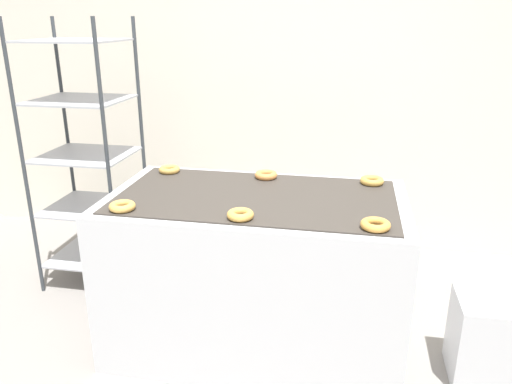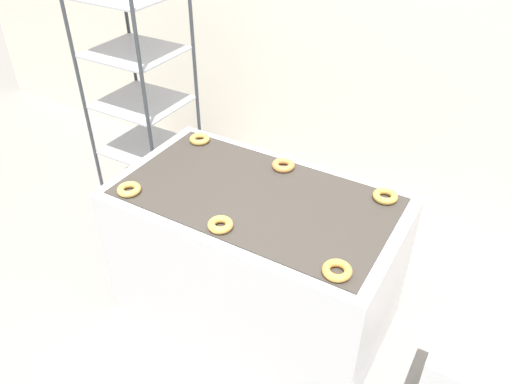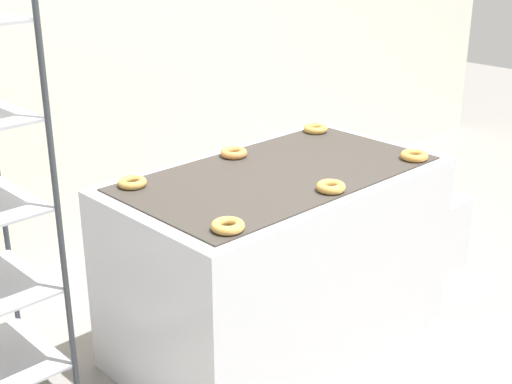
{
  "view_description": "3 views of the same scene",
  "coord_description": "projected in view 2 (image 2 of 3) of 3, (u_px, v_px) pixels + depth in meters",
  "views": [
    {
      "loc": [
        0.45,
        -1.68,
        1.75
      ],
      "look_at": [
        0.0,
        0.68,
        0.9
      ],
      "focal_mm": 35.0,
      "sensor_mm": 36.0,
      "label": 1
    },
    {
      "loc": [
        1.07,
        -1.13,
        2.42
      ],
      "look_at": [
        0.0,
        0.68,
        0.9
      ],
      "focal_mm": 35.0,
      "sensor_mm": 36.0,
      "label": 2
    },
    {
      "loc": [
        -2.16,
        -1.42,
        1.96
      ],
      "look_at": [
        0.0,
        0.83,
        0.74
      ],
      "focal_mm": 50.0,
      "sensor_mm": 36.0,
      "label": 3
    }
  ],
  "objects": [
    {
      "name": "baking_rack_cart",
      "position": [
        142.0,
        102.0,
        3.47
      ],
      "size": [
        0.59,
        0.54,
        1.75
      ],
      "color": "#33383D",
      "rests_on": "ground_plane"
    },
    {
      "name": "glaze_bin",
      "position": [
        458.0,
        384.0,
        2.44
      ],
      "size": [
        0.34,
        0.32,
        0.44
      ],
      "color": "silver",
      "rests_on": "ground_plane"
    },
    {
      "name": "donut_near_left",
      "position": [
        129.0,
        189.0,
        2.61
      ],
      "size": [
        0.13,
        0.13,
        0.04
      ],
      "primitive_type": "torus",
      "color": "gold",
      "rests_on": "fryer_machine"
    },
    {
      "name": "donut_far_center",
      "position": [
        284.0,
        165.0,
        2.8
      ],
      "size": [
        0.13,
        0.13,
        0.04
      ],
      "primitive_type": "torus",
      "color": "#D08543",
      "rests_on": "fryer_machine"
    },
    {
      "name": "donut_near_center",
      "position": [
        220.0,
        225.0,
        2.38
      ],
      "size": [
        0.12,
        0.12,
        0.04
      ],
      "primitive_type": "torus",
      "color": "gold",
      "rests_on": "fryer_machine"
    },
    {
      "name": "wall_back",
      "position": [
        366.0,
        22.0,
        3.31
      ],
      "size": [
        8.0,
        0.05,
        2.8
      ],
      "color": "silver",
      "rests_on": "ground_plane"
    },
    {
      "name": "donut_far_left",
      "position": [
        200.0,
        139.0,
        3.04
      ],
      "size": [
        0.12,
        0.12,
        0.03
      ],
      "primitive_type": "torus",
      "color": "gold",
      "rests_on": "fryer_machine"
    },
    {
      "name": "donut_far_right",
      "position": [
        385.0,
        196.0,
        2.56
      ],
      "size": [
        0.13,
        0.13,
        0.04
      ],
      "primitive_type": "torus",
      "color": "gold",
      "rests_on": "fryer_machine"
    },
    {
      "name": "donut_near_right",
      "position": [
        337.0,
        270.0,
        2.13
      ],
      "size": [
        0.13,
        0.13,
        0.04
      ],
      "primitive_type": "torus",
      "color": "gold",
      "rests_on": "fryer_machine"
    },
    {
      "name": "fryer_machine",
      "position": [
        256.0,
        257.0,
        2.86
      ],
      "size": [
        1.53,
        0.87,
        0.88
      ],
      "color": "silver",
      "rests_on": "ground_plane"
    }
  ]
}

